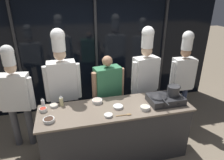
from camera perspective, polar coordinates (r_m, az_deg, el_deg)
name	(u,v)px	position (r m, az deg, el deg)	size (l,w,h in m)	color
ground_plane	(115,153)	(3.64, 1.00, -20.19)	(24.00, 24.00, 0.00)	#7F705B
window_wall_back	(96,50)	(4.48, -4.58, 8.41)	(5.65, 0.09, 2.70)	black
demo_counter	(116,131)	(3.34, 1.06, -14.50)	(2.33, 0.70, 0.92)	#2D2D30
portable_stove	(165,99)	(3.29, 14.99, -5.29)	(0.54, 0.38, 0.12)	#28282B
frying_pan	(159,96)	(3.19, 13.22, -4.36)	(0.27, 0.47, 0.04)	#232326
stock_pot	(173,90)	(3.29, 17.15, -2.81)	(0.22, 0.19, 0.15)	#333335
squeeze_bottle_oil	(61,101)	(3.18, -14.30, -5.79)	(0.06, 0.06, 0.18)	beige
squeeze_bottle_clear	(43,103)	(3.22, -19.13, -6.19)	(0.05, 0.05, 0.16)	white
prep_bowl_rice	(118,107)	(3.06, 1.73, -7.59)	(0.15, 0.15, 0.04)	white
prep_bowl_soy_glaze	(49,120)	(2.89, -17.62, -10.80)	(0.16, 0.16, 0.05)	white
prep_bowl_shrimp	(97,101)	(3.19, -4.24, -5.97)	(0.16, 0.16, 0.06)	white
prep_bowl_onion	(108,115)	(2.87, -1.06, -9.99)	(0.12, 0.12, 0.03)	white
prep_bowl_noodles	(145,108)	(3.05, 9.43, -7.80)	(0.15, 0.15, 0.05)	white
prep_bowl_chili_flakes	(43,110)	(3.14, -19.11, -7.98)	(0.11, 0.11, 0.05)	white
prep_bowl_chicken	(54,105)	(3.21, -16.25, -6.98)	(0.12, 0.12, 0.04)	white
serving_spoon_slotted	(127,115)	(2.90, 4.23, -9.86)	(0.23, 0.05, 0.02)	olive
chef_head	(16,93)	(3.60, -25.80, -3.32)	(0.58, 0.29, 1.82)	#4C4C51
chef_sous	(62,80)	(3.46, -13.96, -0.07)	(0.60, 0.25, 2.03)	#232326
person_guest	(108,90)	(3.56, -1.22, -2.77)	(0.59, 0.31, 1.56)	#2D3856
chef_line	(145,73)	(3.73, 9.45, 1.85)	(0.57, 0.30, 2.01)	#4C4C51
chef_pastry	(183,73)	(4.10, 19.58, 2.00)	(0.54, 0.23, 1.90)	#2D3856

